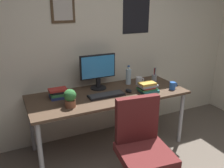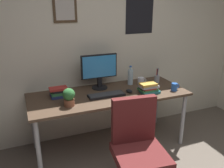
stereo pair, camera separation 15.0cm
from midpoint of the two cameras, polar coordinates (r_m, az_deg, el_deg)
wall_back at (r=3.15m, az=-3.96°, el=10.60°), size 4.40×0.10×2.60m
desk at (r=2.88m, az=-2.34°, el=-3.48°), size 1.89×0.74×0.73m
office_chair at (r=2.27m, az=5.21°, el=-14.12°), size 0.57×0.57×0.95m
monitor at (r=2.95m, az=-4.84°, el=3.33°), size 0.46×0.20×0.43m
keyboard at (r=2.77m, az=-2.91°, el=-2.66°), size 0.43×0.15×0.03m
computer_mouse at (r=2.89m, az=2.55°, el=-1.58°), size 0.06×0.11×0.04m
water_bottle at (r=3.15m, az=2.60°, el=1.83°), size 0.07×0.07×0.25m
coffee_mug_near at (r=3.04m, az=12.98°, el=-0.42°), size 0.11×0.07×0.09m
coffee_mug_far at (r=3.16m, az=5.18°, el=0.81°), size 0.12×0.08×0.10m
potted_plant at (r=2.51m, az=-11.72°, el=-3.22°), size 0.13×0.13×0.19m
pen_cup at (r=3.30m, az=8.82°, el=1.52°), size 0.07×0.07×0.20m
book_stack_left at (r=2.79m, az=-14.26°, el=-2.24°), size 0.20×0.16×0.11m
book_stack_right at (r=2.90m, az=7.10°, el=-0.84°), size 0.23×0.17×0.13m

